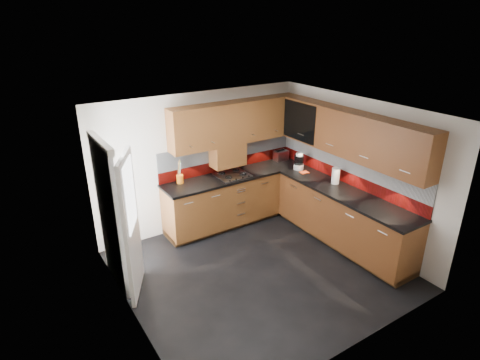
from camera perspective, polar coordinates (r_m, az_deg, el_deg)
room at (r=5.46m, az=3.03°, el=0.23°), size 4.00×3.80×2.64m
base_cabinets at (r=7.01m, az=6.54°, el=-4.09°), size 2.70×3.20×0.95m
countertop at (r=6.79m, az=6.70°, el=-0.53°), size 2.72×3.22×0.04m
backsplash at (r=6.98m, az=7.07°, el=2.66°), size 2.70×3.20×0.54m
upper_cabinets at (r=6.66m, az=7.83°, el=7.30°), size 2.50×3.20×0.72m
extractor_hood at (r=7.05m, az=-1.79°, el=3.62°), size 0.60×0.33×0.40m
glass_cabinet at (r=7.16m, az=9.32°, el=8.54°), size 0.32×0.80×0.66m
back_door at (r=5.59m, az=-16.86°, el=-5.52°), size 0.42×1.19×2.04m
gas_hob at (r=7.03m, az=-1.05°, el=0.74°), size 0.56×0.49×0.04m
utensil_pot at (r=6.77m, az=-8.56°, el=0.31°), size 0.12×0.12×0.41m
toaster at (r=7.79m, az=5.84°, el=3.49°), size 0.28×0.18×0.20m
food_processor at (r=7.35m, az=8.36°, el=2.54°), size 0.18×0.18×0.30m
paper_towel at (r=6.85m, az=13.44°, el=0.60°), size 0.15×0.15×0.27m
orange_cloth at (r=7.24m, az=9.13°, el=1.07°), size 0.16×0.14×0.02m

